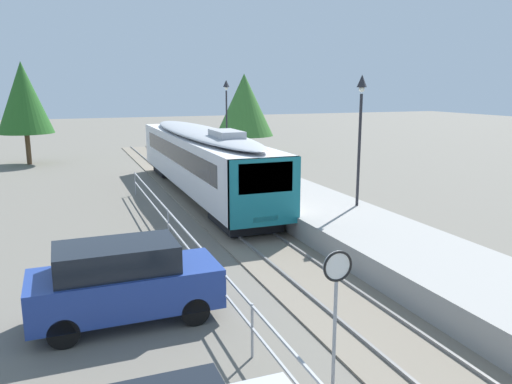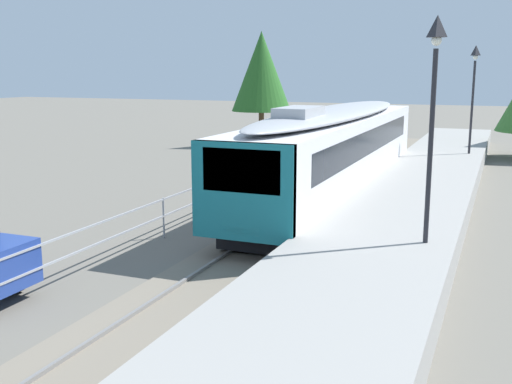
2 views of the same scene
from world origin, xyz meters
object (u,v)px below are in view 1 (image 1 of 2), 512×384
Objects in this scene: speed_limit_sign at (337,285)px; parked_suv_blue at (124,281)px; commuter_train at (201,156)px; platform_lamp_far_end at (226,103)px; platform_lamp_mid_platform at (361,116)px.

speed_limit_sign reaches higher than parked_suv_blue.
speed_limit_sign is at bearing -96.94° from commuter_train.
platform_lamp_far_end is (4.49, 9.44, 2.48)m from commuter_train.
platform_lamp_far_end is at bearing 90.00° from platform_lamp_mid_platform.
parked_suv_blue is (-5.65, -13.71, -1.08)m from commuter_train.
platform_lamp_far_end is (0.00, 17.70, 0.00)m from platform_lamp_mid_platform.
parked_suv_blue is at bearing 128.37° from speed_limit_sign.
platform_lamp_far_end is 1.91× the size of speed_limit_sign.
platform_lamp_mid_platform reaches higher than parked_suv_blue.
commuter_train is at bearing 118.54° from platform_lamp_mid_platform.
commuter_train is 14.87m from parked_suv_blue.
platform_lamp_far_end is at bearing 76.34° from speed_limit_sign.
parked_suv_blue is (-3.45, 4.36, -1.06)m from speed_limit_sign.
platform_lamp_mid_platform is 12.05m from parked_suv_blue.
speed_limit_sign is (-6.69, -27.51, -2.50)m from platform_lamp_far_end.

